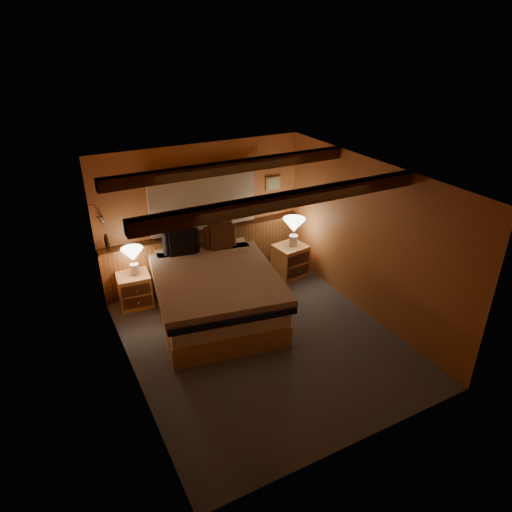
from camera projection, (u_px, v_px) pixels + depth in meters
floor at (261, 339)px, 6.59m from camera, size 4.20×4.20×0.00m
ceiling at (262, 178)px, 5.51m from camera, size 4.20×4.20×0.00m
wall_back at (203, 214)px, 7.71m from camera, size 3.60×0.00×3.60m
wall_left at (125, 299)px, 5.30m from camera, size 0.00×4.20×4.20m
wall_right at (368, 239)px, 6.80m from camera, size 0.00×4.20×4.20m
wall_front at (365, 356)px, 4.39m from camera, size 3.60×0.00×3.60m
wainscot at (206, 254)px, 7.98m from camera, size 3.60×0.23×0.94m
curtain_window at (203, 197)px, 7.51m from camera, size 2.18×0.09×1.11m
ceiling_beams at (256, 182)px, 5.67m from camera, size 3.60×1.65×0.16m
coat_rail at (100, 216)px, 6.37m from camera, size 0.05×0.55×0.24m
framed_print at (273, 183)px, 8.10m from camera, size 0.30×0.04×0.25m
bed at (216, 293)px, 6.94m from camera, size 2.09×2.54×0.78m
nightstand_left at (135, 290)px, 7.29m from camera, size 0.53×0.49×0.54m
nightstand_right at (290, 260)px, 8.17m from camera, size 0.59×0.54×0.58m
lamp_left at (133, 256)px, 7.07m from camera, size 0.34×0.34×0.44m
lamp_right at (294, 227)px, 7.89m from camera, size 0.39×0.39×0.51m
person_left at (181, 237)px, 7.22m from camera, size 0.57×0.30×0.70m
person_right at (220, 233)px, 7.44m from camera, size 0.54×0.26×0.66m
duffel_bag at (178, 303)px, 7.16m from camera, size 0.53×0.35×0.36m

